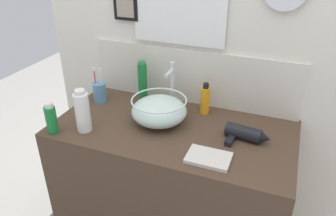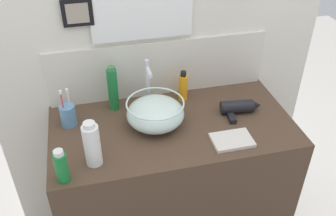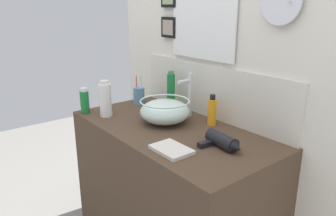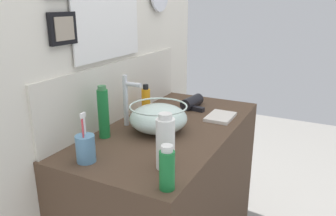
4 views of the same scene
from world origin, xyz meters
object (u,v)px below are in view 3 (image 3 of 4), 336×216
at_px(hand_towel, 171,149).
at_px(toothbrush_cup, 139,95).
at_px(faucet, 189,93).
at_px(shampoo_bottle, 105,99).
at_px(glass_bowl_sink, 165,111).
at_px(hair_drier, 223,142).
at_px(lotion_bottle, 212,111).
at_px(soap_dispenser, 85,101).
at_px(spray_bottle, 171,91).

bearing_deg(hand_towel, toothbrush_cup, 157.03).
distance_m(faucet, shampoo_bottle, 0.47).
bearing_deg(shampoo_bottle, glass_bowl_sink, 32.79).
bearing_deg(hair_drier, toothbrush_cup, 173.28).
relative_size(shampoo_bottle, lotion_bottle, 1.26).
height_order(faucet, toothbrush_cup, faucet).
bearing_deg(shampoo_bottle, lotion_bottle, 37.42).
relative_size(toothbrush_cup, shampoo_bottle, 0.95).
bearing_deg(hand_towel, glass_bowl_sink, 146.55).
relative_size(glass_bowl_sink, soap_dispenser, 1.77).
distance_m(hair_drier, lotion_bottle, 0.30).
xyz_separation_m(lotion_bottle, hand_towel, (0.12, -0.37, -0.07)).
xyz_separation_m(toothbrush_cup, soap_dispenser, (-0.03, -0.35, 0.02)).
height_order(hair_drier, hand_towel, hair_drier).
bearing_deg(spray_bottle, hair_drier, -17.02).
bearing_deg(glass_bowl_sink, spray_bottle, 133.60).
bearing_deg(hand_towel, spray_bottle, 141.30).
bearing_deg(hair_drier, lotion_bottle, 143.85).
relative_size(faucet, lotion_bottle, 1.51).
relative_size(lotion_bottle, soap_dispenser, 1.09).
height_order(toothbrush_cup, spray_bottle, spray_bottle).
xyz_separation_m(shampoo_bottle, lotion_bottle, (0.47, 0.36, -0.02)).
xyz_separation_m(glass_bowl_sink, spray_bottle, (-0.17, 0.18, 0.05)).
distance_m(hair_drier, toothbrush_cup, 0.81).
height_order(shampoo_bottle, lotion_bottle, shampoo_bottle).
bearing_deg(glass_bowl_sink, faucet, 90.00).
distance_m(hair_drier, soap_dispenser, 0.87).
distance_m(glass_bowl_sink, hand_towel, 0.36).
distance_m(faucet, hand_towel, 0.49).
xyz_separation_m(faucet, shampoo_bottle, (-0.30, -0.36, -0.04)).
distance_m(lotion_bottle, soap_dispenser, 0.74).
relative_size(faucet, shampoo_bottle, 1.20).
bearing_deg(lotion_bottle, shampoo_bottle, -142.58).
xyz_separation_m(glass_bowl_sink, faucet, (-0.00, 0.17, 0.07)).
xyz_separation_m(hair_drier, soap_dispenser, (-0.83, -0.26, 0.04)).
distance_m(shampoo_bottle, hand_towel, 0.60).
distance_m(spray_bottle, soap_dispenser, 0.51).
relative_size(shampoo_bottle, soap_dispenser, 1.37).
xyz_separation_m(hair_drier, hand_towel, (-0.11, -0.20, -0.02)).
height_order(spray_bottle, soap_dispenser, spray_bottle).
relative_size(faucet, spray_bottle, 1.06).
relative_size(hair_drier, spray_bottle, 0.87).
relative_size(glass_bowl_sink, toothbrush_cup, 1.36).
bearing_deg(toothbrush_cup, shampoo_bottle, -71.96).
xyz_separation_m(hair_drier, lotion_bottle, (-0.24, 0.17, 0.04)).
xyz_separation_m(shampoo_bottle, soap_dispenser, (-0.12, -0.07, -0.03)).
relative_size(lotion_bottle, hand_towel, 0.92).
relative_size(toothbrush_cup, lotion_bottle, 1.19).
height_order(toothbrush_cup, hand_towel, toothbrush_cup).
relative_size(faucet, soap_dispenser, 1.65).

